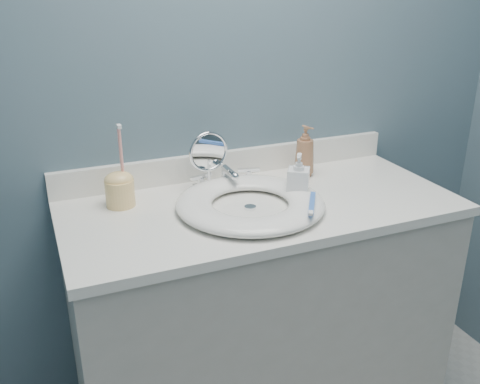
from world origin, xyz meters
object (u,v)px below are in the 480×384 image
makeup_mirror (209,159)px  soap_bottle_clear (298,176)px  toothbrush_holder (120,188)px  soap_bottle_amber (305,151)px

makeup_mirror → soap_bottle_clear: bearing=-40.8°
soap_bottle_clear → toothbrush_holder: (-0.53, 0.16, -0.01)m
soap_bottle_amber → toothbrush_holder: toothbrush_holder is taller
soap_bottle_amber → toothbrush_holder: 0.65m
soap_bottle_amber → soap_bottle_clear: soap_bottle_amber is taller
toothbrush_holder → soap_bottle_clear: bearing=-16.4°
soap_bottle_clear → soap_bottle_amber: bearing=89.5°
soap_bottle_clear → toothbrush_holder: 0.55m
makeup_mirror → soap_bottle_amber: 0.35m
soap_bottle_amber → toothbrush_holder: (-0.65, -0.02, -0.03)m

